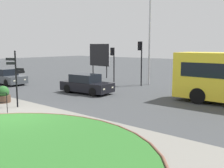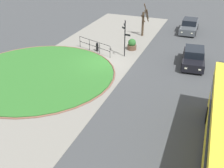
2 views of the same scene
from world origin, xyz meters
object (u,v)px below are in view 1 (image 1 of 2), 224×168
at_px(car_far_lane, 86,84).
at_px(traffic_light_far, 113,57).
at_px(signpost_directional, 16,75).
at_px(traffic_light_near, 140,54).
at_px(planter_near_signpost, 3,95).
at_px(car_near_lane, 7,77).
at_px(lamppost_tall, 150,38).
at_px(billboard_left, 100,56).

relative_size(car_far_lane, traffic_light_far, 1.23).
distance_m(signpost_directional, traffic_light_near, 11.76).
bearing_deg(car_far_lane, traffic_light_near, 74.59).
xyz_separation_m(car_far_lane, traffic_light_near, (1.02, 5.73, 2.22)).
xyz_separation_m(traffic_light_near, planter_near_signpost, (-2.52, -11.59, -2.40)).
height_order(signpost_directional, planter_near_signpost, signpost_directional).
bearing_deg(car_near_lane, lamppost_tall, 38.20).
relative_size(lamppost_tall, billboard_left, 2.11).
distance_m(traffic_light_near, billboard_left, 7.78).
bearing_deg(planter_near_signpost, traffic_light_far, 95.11).
distance_m(signpost_directional, lamppost_tall, 13.11).
bearing_deg(car_far_lane, signpost_directional, -92.14).
xyz_separation_m(traffic_light_near, billboard_left, (-7.33, 2.57, -0.43)).
xyz_separation_m(car_near_lane, traffic_light_near, (10.21, 7.21, 2.23)).
relative_size(car_far_lane, billboard_left, 1.10).
xyz_separation_m(signpost_directional, traffic_light_near, (0.69, 11.70, 1.00)).
distance_m(traffic_light_far, planter_near_signpost, 12.28).
relative_size(billboard_left, planter_near_signpost, 3.52).
xyz_separation_m(traffic_light_far, lamppost_tall, (3.80, 0.68, 1.78)).
bearing_deg(car_far_lane, car_near_lane, -176.17).
bearing_deg(billboard_left, car_near_lane, -102.85).
relative_size(car_far_lane, planter_near_signpost, 3.88).
bearing_deg(traffic_light_far, planter_near_signpost, 87.51).
bearing_deg(car_near_lane, car_far_lane, 8.53).
distance_m(car_far_lane, traffic_light_far, 6.97).
relative_size(car_near_lane, lamppost_tall, 0.55).
bearing_deg(billboard_left, traffic_light_near, -15.76).
xyz_separation_m(signpost_directional, traffic_light_far, (-2.92, 12.18, 0.62)).
relative_size(signpost_directional, traffic_light_far, 0.97).
height_order(traffic_light_far, lamppost_tall, lamppost_tall).
distance_m(lamppost_tall, planter_near_signpost, 13.58).
xyz_separation_m(signpost_directional, lamppost_tall, (0.88, 12.86, 2.40)).
bearing_deg(traffic_light_near, signpost_directional, 88.03).
xyz_separation_m(traffic_light_near, traffic_light_far, (-3.60, 0.48, -0.39)).
relative_size(car_far_lane, traffic_light_near, 1.06).
bearing_deg(traffic_light_near, traffic_light_far, -6.18).
xyz_separation_m(lamppost_tall, planter_near_signpost, (-2.72, -12.75, -3.80)).
height_order(traffic_light_far, planter_near_signpost, traffic_light_far).
xyz_separation_m(signpost_directional, car_near_lane, (-9.52, 4.49, -1.23)).
relative_size(car_near_lane, billboard_left, 1.17).
distance_m(traffic_light_far, lamppost_tall, 4.25).
height_order(car_near_lane, car_far_lane, car_near_lane).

